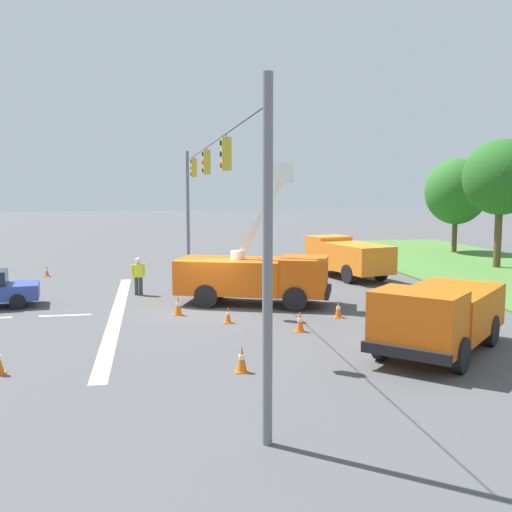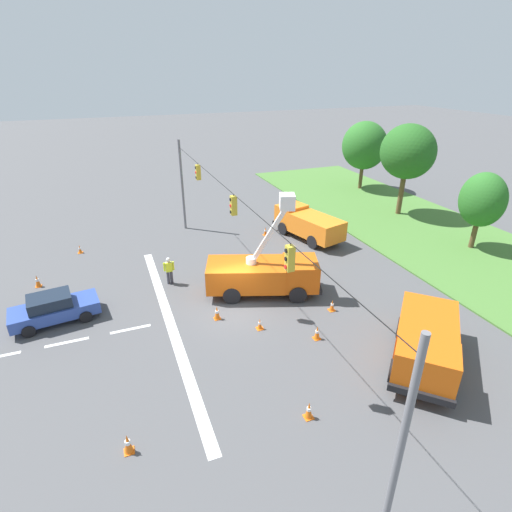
% 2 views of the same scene
% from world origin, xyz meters
% --- Properties ---
extents(ground_plane, '(200.00, 200.00, 0.00)m').
position_xyz_m(ground_plane, '(0.00, 0.00, 0.00)').
color(ground_plane, '#4C4C4F').
extents(lane_markings, '(17.60, 15.25, 0.01)m').
position_xyz_m(lane_markings, '(0.00, -5.12, 0.00)').
color(lane_markings, silver).
rests_on(lane_markings, ground).
extents(signal_gantry, '(26.20, 0.33, 7.20)m').
position_xyz_m(signal_gantry, '(-0.03, -0.00, 4.43)').
color(signal_gantry, slate).
rests_on(signal_gantry, ground).
extents(tree_far_west, '(4.82, 4.56, 7.13)m').
position_xyz_m(tree_far_west, '(-17.73, 20.34, 4.66)').
color(tree_far_west, brown).
rests_on(tree_far_west, ground).
extents(tree_west, '(4.92, 4.37, 7.92)m').
position_xyz_m(tree_west, '(-9.40, 18.75, 5.60)').
color(tree_west, brown).
rests_on(tree_west, ground).
extents(utility_truck_bucket_lift, '(4.51, 6.98, 6.03)m').
position_xyz_m(utility_truck_bucket_lift, '(-0.94, 2.11, 1.34)').
color(utility_truck_bucket_lift, '#D6560F').
rests_on(utility_truck_bucket_lift, ground).
extents(utility_truck_support_near, '(6.33, 3.74, 2.19)m').
position_xyz_m(utility_truck_support_near, '(-7.48, 8.45, 1.23)').
color(utility_truck_support_near, orange).
rests_on(utility_truck_support_near, ground).
extents(utility_truck_support_far, '(5.99, 5.95, 2.19)m').
position_xyz_m(utility_truck_support_far, '(7.47, 6.41, 1.20)').
color(utility_truck_support_far, '#D6560F').
rests_on(utility_truck_support_far, ground).
extents(road_worker, '(0.26, 0.65, 1.77)m').
position_xyz_m(road_worker, '(-4.05, -2.87, 1.00)').
color(road_worker, '#383842').
rests_on(road_worker, ground).
extents(traffic_cone_foreground_left, '(0.36, 0.36, 0.61)m').
position_xyz_m(traffic_cone_foreground_left, '(2.36, 0.56, 0.29)').
color(traffic_cone_foreground_left, orange).
rests_on(traffic_cone_foreground_left, ground).
extents(traffic_cone_foreground_right, '(0.36, 0.36, 0.69)m').
position_xyz_m(traffic_cone_foreground_right, '(-4.41, 1.42, 0.33)').
color(traffic_cone_foreground_right, orange).
rests_on(traffic_cone_foreground_right, ground).
extents(traffic_cone_mid_left, '(0.36, 0.36, 0.75)m').
position_xyz_m(traffic_cone_mid_left, '(8.35, 0.18, 0.37)').
color(traffic_cone_mid_left, orange).
rests_on(traffic_cone_mid_left, ground).
extents(traffic_cone_mid_right, '(0.36, 0.36, 0.61)m').
position_xyz_m(traffic_cone_mid_right, '(-10.90, -8.12, 0.29)').
color(traffic_cone_mid_right, orange).
rests_on(traffic_cone_mid_right, ground).
extents(traffic_cone_lane_edge_a, '(0.36, 0.36, 0.79)m').
position_xyz_m(traffic_cone_lane_edge_a, '(0.70, -1.23, 0.39)').
color(traffic_cone_lane_edge_a, orange).
rests_on(traffic_cone_lane_edge_a, ground).
extents(traffic_cone_lane_edge_b, '(0.36, 0.36, 0.71)m').
position_xyz_m(traffic_cone_lane_edge_b, '(-9.14, 5.60, 0.35)').
color(traffic_cone_lane_edge_b, orange).
rests_on(traffic_cone_lane_edge_b, ground).
extents(traffic_cone_far_right, '(0.36, 0.36, 0.67)m').
position_xyz_m(traffic_cone_far_right, '(2.20, 4.89, 0.32)').
color(traffic_cone_far_right, orange).
rests_on(traffic_cone_far_right, ground).
extents(traffic_cone_centre_line, '(0.36, 0.36, 0.74)m').
position_xyz_m(traffic_cone_centre_line, '(4.14, 2.88, 0.36)').
color(traffic_cone_centre_line, orange).
rests_on(traffic_cone_centre_line, ground).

